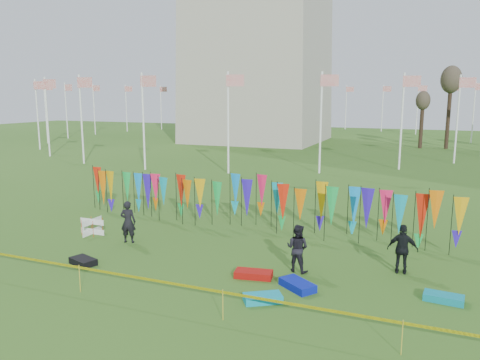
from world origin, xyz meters
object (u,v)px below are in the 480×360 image
at_px(person_mid, 297,248).
at_px(kite_bag_black, 83,261).
at_px(kite_bag_teal, 444,298).
at_px(kite_bag_red, 254,274).
at_px(kite_bag_turquoise, 263,298).
at_px(box_kite, 92,227).
at_px(kite_bag_blue, 297,285).
at_px(person_left, 128,222).
at_px(person_right, 403,249).

height_order(person_mid, kite_bag_black, person_mid).
bearing_deg(kite_bag_teal, kite_bag_red, -176.13).
bearing_deg(kite_bag_black, kite_bag_turquoise, -3.93).
height_order(box_kite, kite_bag_blue, box_kite).
distance_m(box_kite, kite_bag_teal, 14.56).
bearing_deg(box_kite, kite_bag_red, -13.23).
distance_m(box_kite, person_left, 2.30).
distance_m(kite_bag_red, kite_bag_black, 6.38).
height_order(person_left, person_mid, person_left).
xyz_separation_m(kite_bag_black, kite_bag_teal, (12.26, 1.61, -0.01)).
bearing_deg(kite_bag_turquoise, kite_bag_black, 176.07).
xyz_separation_m(kite_bag_red, kite_bag_black, (-6.27, -1.20, 0.00)).
distance_m(kite_bag_red, kite_bag_teal, 6.01).
xyz_separation_m(person_left, kite_bag_red, (6.27, -1.63, -0.78)).
height_order(kite_bag_turquoise, kite_bag_red, kite_bag_red).
distance_m(person_right, kite_bag_teal, 2.45).
height_order(person_left, kite_bag_black, person_left).
xyz_separation_m(person_left, kite_bag_teal, (12.26, -1.23, -0.79)).
xyz_separation_m(box_kite, person_right, (13.14, 0.32, 0.51)).
bearing_deg(kite_bag_teal, person_mid, 171.40).
bearing_deg(person_mid, box_kite, 4.55).
distance_m(box_kite, kite_bag_red, 8.71).
xyz_separation_m(person_right, kite_bag_teal, (1.33, -1.91, -0.77)).
distance_m(person_left, kite_bag_red, 6.53).
bearing_deg(kite_bag_red, kite_bag_black, -169.15).
bearing_deg(kite_bag_blue, person_left, 165.88).
bearing_deg(kite_bag_blue, kite_bag_red, 167.76).
xyz_separation_m(box_kite, kite_bag_red, (8.48, -1.99, -0.25)).
distance_m(person_right, kite_bag_blue, 4.10).
bearing_deg(box_kite, person_mid, -5.10).
bearing_deg(box_kite, kite_bag_black, -55.36).
xyz_separation_m(kite_bag_blue, kite_bag_black, (-7.92, -0.84, -0.01)).
distance_m(kite_bag_black, kite_bag_teal, 12.37).
bearing_deg(kite_bag_black, kite_bag_teal, 7.47).
distance_m(person_left, kite_bag_black, 2.94).
height_order(box_kite, person_right, person_right).
xyz_separation_m(box_kite, kite_bag_turquoise, (9.41, -3.69, -0.25)).
height_order(kite_bag_turquoise, kite_bag_black, kite_bag_black).
bearing_deg(person_mid, kite_bag_teal, -178.96).
height_order(kite_bag_blue, kite_bag_black, kite_bag_blue).
relative_size(person_left, kite_bag_black, 1.76).
xyz_separation_m(box_kite, kite_bag_blue, (10.12, -2.35, -0.24)).
distance_m(box_kite, person_mid, 9.75).
bearing_deg(kite_bag_black, person_left, 90.05).
bearing_deg(kite_bag_red, person_mid, 42.74).
xyz_separation_m(kite_bag_turquoise, kite_bag_teal, (5.06, 2.10, -0.01)).
distance_m(person_left, person_right, 10.95).
height_order(box_kite, kite_bag_teal, box_kite).
bearing_deg(kite_bag_turquoise, person_left, 155.19).
relative_size(box_kite, person_left, 0.40).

